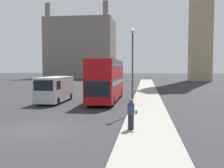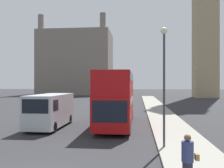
{
  "view_description": "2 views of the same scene",
  "coord_description": "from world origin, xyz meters",
  "px_view_note": "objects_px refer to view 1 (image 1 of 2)",
  "views": [
    {
      "loc": [
        6.35,
        -13.31,
        3.56
      ],
      "look_at": [
        2.62,
        14.12,
        1.76
      ],
      "focal_mm": 40.0,
      "sensor_mm": 36.0,
      "label": 1
    },
    {
      "loc": [
        3.97,
        -7.84,
        3.48
      ],
      "look_at": [
        1.13,
        19.38,
        3.44
      ],
      "focal_mm": 40.0,
      "sensor_mm": 36.0,
      "label": 2
    }
  ],
  "objects_px": {
    "pedestrian": "(131,114)",
    "white_van": "(55,89)",
    "red_double_decker_bus": "(107,78)",
    "street_lamp": "(133,59)"
  },
  "relations": [
    {
      "from": "street_lamp",
      "to": "pedestrian",
      "type": "bearing_deg",
      "value": -87.65
    },
    {
      "from": "red_double_decker_bus",
      "to": "street_lamp",
      "type": "relative_size",
      "value": 1.71
    },
    {
      "from": "red_double_decker_bus",
      "to": "white_van",
      "type": "bearing_deg",
      "value": -160.42
    },
    {
      "from": "red_double_decker_bus",
      "to": "white_van",
      "type": "distance_m",
      "value": 5.55
    },
    {
      "from": "red_double_decker_bus",
      "to": "street_lamp",
      "type": "height_order",
      "value": "street_lamp"
    },
    {
      "from": "street_lamp",
      "to": "white_van",
      "type": "bearing_deg",
      "value": 145.76
    },
    {
      "from": "pedestrian",
      "to": "red_double_decker_bus",
      "type": "bearing_deg",
      "value": 104.81
    },
    {
      "from": "red_double_decker_bus",
      "to": "pedestrian",
      "type": "bearing_deg",
      "value": -75.19
    },
    {
      "from": "red_double_decker_bus",
      "to": "pedestrian",
      "type": "xyz_separation_m",
      "value": [
        3.35,
        -12.66,
        -1.43
      ]
    },
    {
      "from": "pedestrian",
      "to": "white_van",
      "type": "bearing_deg",
      "value": 128.08
    }
  ]
}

